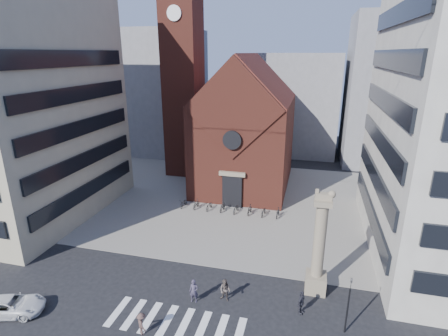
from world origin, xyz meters
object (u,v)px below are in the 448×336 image
Objects in this scene: traffic_light at (348,304)px; white_car at (10,306)px; pedestrian_1 at (225,290)px; pedestrian_2 at (301,303)px; scooter_0 at (184,203)px; lion_column at (318,253)px; pedestrian_0 at (194,291)px.

white_car is (-23.38, -4.11, -1.63)m from traffic_light.
pedestrian_2 is at bearing 14.89° from pedestrian_1.
pedestrian_1 reaches higher than scooter_0.
traffic_light is (1.99, -4.00, -1.17)m from lion_column.
pedestrian_1 is 0.98× the size of pedestrian_2.
lion_column is at bearing 116.46° from traffic_light.
lion_column is 2.02× the size of traffic_light.
lion_column is at bearing -87.06° from white_car.
white_car is at bearing -165.49° from pedestrian_0.
pedestrian_0 is (12.48, 4.50, 0.29)m from white_car.
white_car is 2.55× the size of pedestrian_2.
pedestrian_1 is (-8.65, 1.10, -1.38)m from traffic_light.
scooter_0 is at bearing 65.20° from pedestrian_2.
pedestrian_2 is (-3.00, 1.11, -1.36)m from traffic_light.
white_car is 2.49× the size of pedestrian_0.
lion_column is at bearing 16.81° from pedestrian_0.
pedestrian_2 is at bearing -109.27° from lion_column.
pedestrian_2 is (20.38, 5.23, 0.27)m from white_car.
pedestrian_1 is at bearing 111.20° from pedestrian_2.
white_car is at bearing -159.23° from lion_column.
scooter_0 is (-15.75, 12.33, -2.91)m from lion_column.
lion_column is at bearing -32.51° from scooter_0.
pedestrian_2 is (-1.01, -2.89, -2.53)m from lion_column.
pedestrian_2 is at bearing -0.00° from pedestrian_0.
traffic_light reaches higher than pedestrian_2.
traffic_light is at bearing -63.54° from lion_column.
pedestrian_0 reaches higher than pedestrian_1.
traffic_light is 0.91× the size of white_car.
pedestrian_2 is at bearing -40.37° from scooter_0.
lion_column is 7.70m from pedestrian_1.
pedestrian_1 is (-6.66, -2.90, -2.55)m from lion_column.
scooter_0 is (-9.09, 15.22, -0.37)m from pedestrian_1.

